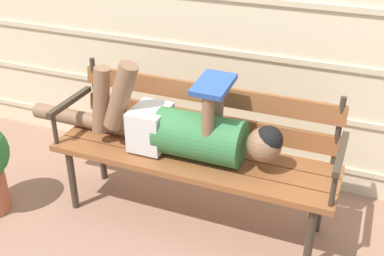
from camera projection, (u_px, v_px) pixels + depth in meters
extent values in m
plane|color=#936B56|center=(183.00, 232.00, 2.87)|extent=(12.00, 12.00, 0.00)
cube|color=beige|center=(225.00, 145.00, 3.42)|extent=(4.45, 0.02, 0.04)
cube|color=beige|center=(227.00, 101.00, 3.25)|extent=(4.45, 0.02, 0.04)
cube|color=beige|center=(229.00, 52.00, 3.09)|extent=(4.45, 0.02, 0.04)
cube|color=brown|center=(182.00, 171.00, 2.66)|extent=(1.66, 0.14, 0.04)
cube|color=brown|center=(192.00, 158.00, 2.78)|extent=(1.66, 0.14, 0.04)
cube|color=brown|center=(201.00, 146.00, 2.90)|extent=(1.66, 0.14, 0.04)
cube|color=brown|center=(206.00, 122.00, 2.90)|extent=(1.60, 0.05, 0.11)
cube|color=brown|center=(206.00, 94.00, 2.81)|extent=(1.60, 0.05, 0.11)
cylinder|color=#382D23|center=(95.00, 88.00, 3.10)|extent=(0.03, 0.03, 0.41)
cylinder|color=#382D23|center=(338.00, 131.00, 2.60)|extent=(0.03, 0.03, 0.41)
cylinder|color=#382D23|center=(72.00, 179.00, 2.99)|extent=(0.04, 0.04, 0.42)
cylinder|color=#382D23|center=(310.00, 240.00, 2.51)|extent=(0.04, 0.04, 0.42)
cylinder|color=#382D23|center=(102.00, 152.00, 3.27)|extent=(0.04, 0.04, 0.42)
cylinder|color=#382D23|center=(320.00, 202.00, 2.79)|extent=(0.04, 0.04, 0.42)
cube|color=#382D23|center=(70.00, 101.00, 2.94)|extent=(0.04, 0.42, 0.03)
cylinder|color=#382D23|center=(55.00, 129.00, 2.85)|extent=(0.03, 0.03, 0.20)
cube|color=#382D23|center=(341.00, 153.00, 2.41)|extent=(0.04, 0.42, 0.03)
cylinder|color=#382D23|center=(334.00, 189.00, 2.32)|extent=(0.03, 0.03, 0.20)
cylinder|color=#33703D|center=(200.00, 137.00, 2.69)|extent=(0.49, 0.27, 0.27)
cube|color=silver|center=(151.00, 127.00, 2.79)|extent=(0.20, 0.25, 0.24)
sphere|color=brown|center=(264.00, 145.00, 2.56)|extent=(0.19, 0.19, 0.19)
sphere|color=black|center=(268.00, 140.00, 2.53)|extent=(0.16, 0.16, 0.16)
cylinder|color=brown|center=(121.00, 96.00, 2.70)|extent=(0.24, 0.11, 0.43)
cylinder|color=brown|center=(101.00, 100.00, 2.76)|extent=(0.15, 0.09, 0.42)
cylinder|color=brown|center=(88.00, 120.00, 3.03)|extent=(0.78, 0.10, 0.10)
cylinder|color=brown|center=(208.00, 120.00, 2.53)|extent=(0.06, 0.06, 0.31)
cylinder|color=brown|center=(218.00, 108.00, 2.66)|extent=(0.06, 0.06, 0.31)
cube|color=#284C9E|center=(214.00, 85.00, 2.51)|extent=(0.19, 0.26, 0.06)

